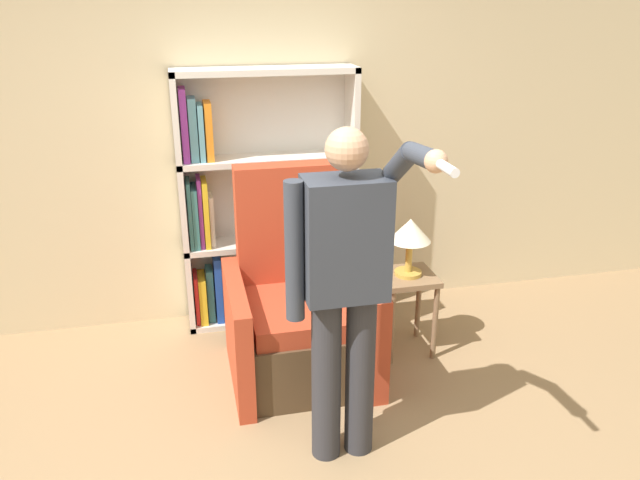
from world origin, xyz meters
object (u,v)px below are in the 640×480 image
Objects in this scene: bookcase at (251,205)px; person_standing at (345,284)px; table_lamp at (410,234)px; armchair at (299,314)px; side_table at (407,291)px.

bookcase reaches higher than person_standing.
table_lamp is at bearing -36.08° from bookcase.
armchair is 0.87m from table_lamp.
table_lamp reaches higher than side_table.
bookcase is 4.72× the size of table_lamp.
person_standing is 1.25m from side_table.
bookcase is 1.61m from person_standing.
bookcase reaches higher than armchair.
person_standing reaches higher than armchair.
bookcase is at bearing 104.21° from armchair.
armchair is at bearing 94.74° from person_standing.
bookcase reaches higher than side_table.
person_standing is 4.49× the size of table_lamp.
bookcase is at bearing 143.92° from table_lamp.
armchair is 1.03m from person_standing.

